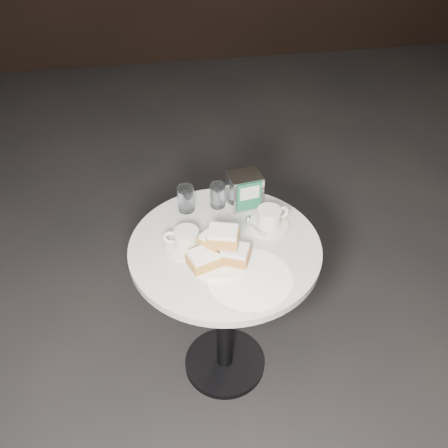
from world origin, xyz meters
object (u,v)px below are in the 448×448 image
Objects in this scene: cafe_table at (225,283)px; beignet_plate at (219,250)px; napkin_dispenser at (245,190)px; coffee_cup_left at (186,240)px; coffee_cup_right at (269,219)px; water_glass_left at (186,199)px; water_glass_right at (218,195)px.

cafe_table is 3.20× the size of beignet_plate.
cafe_table is 0.37m from napkin_dispenser.
coffee_cup_left is 0.97× the size of coffee_cup_right.
napkin_dispenser reaches higher than water_glass_left.
coffee_cup_left is at bearing 176.32° from coffee_cup_right.
cafe_table is 4.02× the size of coffee_cup_left.
water_glass_right is at bearing 121.55° from coffee_cup_right.
beignet_plate reaches higher than water_glass_right.
coffee_cup_left is 1.74× the size of water_glass_left.
coffee_cup_left is at bearing -123.34° from water_glass_right.
coffee_cup_right is 1.33× the size of napkin_dispenser.
cafe_table is 0.34m from water_glass_right.
napkin_dispenser is at bearing 53.20° from coffee_cup_left.
napkin_dispenser is (0.12, 0.22, 0.27)m from cafe_table.
water_glass_right is at bearing 81.81° from beignet_plate.
beignet_plate is at bearing -25.68° from coffee_cup_left.
water_glass_left reaches higher than water_glass_right.
cafe_table is 5.21× the size of napkin_dispenser.
water_glass_right is (0.15, 0.23, 0.01)m from coffee_cup_left.
water_glass_left reaches higher than coffee_cup_right.
coffee_cup_right is at bearing 23.68° from cafe_table.
water_glass_left is (-0.30, 0.15, 0.02)m from coffee_cup_right.
cafe_table is at bearing 65.29° from beignet_plate.
water_glass_right is 0.11m from napkin_dispenser.
coffee_cup_left is 0.27m from water_glass_right.
beignet_plate is at bearing -75.12° from water_glass_left.
water_glass_left reaches higher than cafe_table.
napkin_dispenser is (0.25, 0.21, 0.04)m from coffee_cup_left.
cafe_table is at bearing -172.08° from coffee_cup_right.
napkin_dispenser is at bearing 99.37° from coffee_cup_right.
napkin_dispenser is (0.10, -0.02, 0.02)m from water_glass_right.
coffee_cup_right is at bearing 35.42° from beignet_plate.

